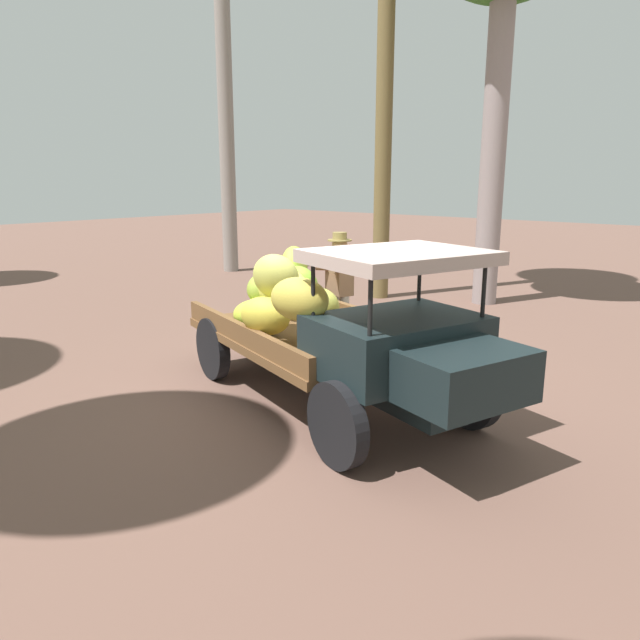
{
  "coord_description": "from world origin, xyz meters",
  "views": [
    {
      "loc": [
        4.18,
        -4.89,
        2.47
      ],
      "look_at": [
        -0.12,
        0.04,
        0.91
      ],
      "focal_mm": 33.55,
      "sensor_mm": 36.0,
      "label": 1
    }
  ],
  "objects_px": {
    "truck": "(339,328)",
    "farmer": "(339,285)",
    "loose_banana_bunch": "(455,346)",
    "wooden_crate": "(270,337)"
  },
  "relations": [
    {
      "from": "truck",
      "to": "farmer",
      "type": "relative_size",
      "value": 2.7
    },
    {
      "from": "farmer",
      "to": "truck",
      "type": "bearing_deg",
      "value": 58.89
    },
    {
      "from": "loose_banana_bunch",
      "to": "farmer",
      "type": "bearing_deg",
      "value": -150.91
    },
    {
      "from": "farmer",
      "to": "loose_banana_bunch",
      "type": "height_order",
      "value": "farmer"
    },
    {
      "from": "farmer",
      "to": "wooden_crate",
      "type": "distance_m",
      "value": 1.28
    },
    {
      "from": "truck",
      "to": "farmer",
      "type": "bearing_deg",
      "value": 146.05
    },
    {
      "from": "truck",
      "to": "wooden_crate",
      "type": "xyz_separation_m",
      "value": [
        -2.23,
        1.13,
        -0.72
      ]
    },
    {
      "from": "truck",
      "to": "wooden_crate",
      "type": "bearing_deg",
      "value": 169.85
    },
    {
      "from": "truck",
      "to": "farmer",
      "type": "height_order",
      "value": "truck"
    },
    {
      "from": "truck",
      "to": "farmer",
      "type": "xyz_separation_m",
      "value": [
        -1.41,
        1.73,
        0.07
      ]
    }
  ]
}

